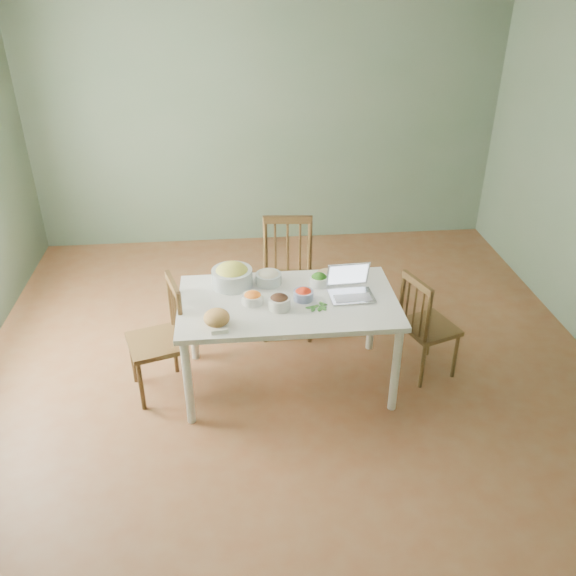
{
  "coord_description": "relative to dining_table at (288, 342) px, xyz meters",
  "views": [
    {
      "loc": [
        -0.38,
        -3.82,
        2.93
      ],
      "look_at": [
        -0.03,
        -0.17,
        0.84
      ],
      "focal_mm": 37.1,
      "sensor_mm": 36.0,
      "label": 1
    }
  ],
  "objects": [
    {
      "name": "bowl_squash",
      "position": [
        -0.39,
        0.26,
        0.46
      ],
      "size": [
        0.37,
        0.37,
        0.18
      ],
      "primitive_type": null,
      "rotation": [
        0.0,
        0.0,
        -0.28
      ],
      "color": "#D9CD4D",
      "rests_on": "dining_table"
    },
    {
      "name": "dining_table",
      "position": [
        0.0,
        0.0,
        0.0
      ],
      "size": [
        1.57,
        0.88,
        0.74
      ],
      "primitive_type": null,
      "color": "white",
      "rests_on": "floor"
    },
    {
      "name": "bowl_redpep",
      "position": [
        0.11,
        0.0,
        0.41
      ],
      "size": [
        0.15,
        0.15,
        0.09
      ],
      "primitive_type": null,
      "rotation": [
        0.0,
        0.0,
        0.07
      ],
      "color": "red",
      "rests_on": "dining_table"
    },
    {
      "name": "chair_far",
      "position": [
        0.07,
        0.72,
        0.13
      ],
      "size": [
        0.48,
        0.46,
        1.0
      ],
      "primitive_type": null,
      "rotation": [
        0.0,
        0.0,
        -0.09
      ],
      "color": "#3B2613",
      "rests_on": "floor"
    },
    {
      "name": "chair_left",
      "position": [
        -0.97,
        -0.0,
        0.09
      ],
      "size": [
        0.48,
        0.49,
        0.91
      ],
      "primitive_type": null,
      "rotation": [
        0.0,
        0.0,
        -1.28
      ],
      "color": "#3B2613",
      "rests_on": "floor"
    },
    {
      "name": "chair_right",
      "position": [
        1.09,
        0.04,
        0.06
      ],
      "size": [
        0.47,
        0.48,
        0.86
      ],
      "primitive_type": null,
      "rotation": [
        0.0,
        0.0,
        1.91
      ],
      "color": "#3B2613",
      "rests_on": "floor"
    },
    {
      "name": "bowl_onion",
      "position": [
        -0.12,
        0.26,
        0.42
      ],
      "size": [
        0.25,
        0.25,
        0.11
      ],
      "primitive_type": null,
      "rotation": [
        0.0,
        0.0,
        -0.34
      ],
      "color": "beige",
      "rests_on": "dining_table"
    },
    {
      "name": "bread_boule",
      "position": [
        -0.5,
        -0.28,
        0.43
      ],
      "size": [
        0.22,
        0.22,
        0.11
      ],
      "primitive_type": "ellipsoid",
      "rotation": [
        0.0,
        0.0,
        -0.25
      ],
      "color": "tan",
      "rests_on": "dining_table"
    },
    {
      "name": "bowl_mushroom",
      "position": [
        -0.07,
        -0.1,
        0.42
      ],
      "size": [
        0.2,
        0.2,
        0.1
      ],
      "primitive_type": null,
      "rotation": [
        0.0,
        0.0,
        0.32
      ],
      "color": "black",
      "rests_on": "dining_table"
    },
    {
      "name": "laptop",
      "position": [
        0.46,
        -0.0,
        0.48
      ],
      "size": [
        0.33,
        0.29,
        0.22
      ],
      "primitive_type": null,
      "rotation": [
        0.0,
        0.0,
        0.05
      ],
      "color": "silver",
      "rests_on": "dining_table"
    },
    {
      "name": "basil_bunch",
      "position": [
        0.19,
        -0.12,
        0.38
      ],
      "size": [
        0.18,
        0.18,
        0.02
      ],
      "primitive_type": null,
      "color": "#1A4D13",
      "rests_on": "dining_table"
    },
    {
      "name": "floor",
      "position": [
        0.03,
        0.17,
        -0.37
      ],
      "size": [
        5.0,
        5.0,
        0.0
      ],
      "primitive_type": "cube",
      "color": "brown",
      "rests_on": "ground"
    },
    {
      "name": "wall_back",
      "position": [
        0.03,
        2.67,
        0.98
      ],
      "size": [
        5.0,
        0.0,
        2.7
      ],
      "primitive_type": "cube",
      "color": "#5A6B57",
      "rests_on": "ground"
    },
    {
      "name": "flatbread",
      "position": [
        0.35,
        0.34,
        0.38
      ],
      "size": [
        0.25,
        0.25,
        0.02
      ],
      "primitive_type": "cylinder",
      "rotation": [
        0.0,
        0.0,
        0.41
      ],
      "color": "beige",
      "rests_on": "dining_table"
    },
    {
      "name": "bowl_broccoli",
      "position": [
        0.25,
        0.2,
        0.41
      ],
      "size": [
        0.19,
        0.19,
        0.09
      ],
      "primitive_type": null,
      "rotation": [
        0.0,
        0.0,
        0.42
      ],
      "color": "#173714",
      "rests_on": "dining_table"
    },
    {
      "name": "bowl_carrot",
      "position": [
        -0.25,
        -0.01,
        0.41
      ],
      "size": [
        0.16,
        0.16,
        0.08
      ],
      "primitive_type": null,
      "rotation": [
        0.0,
        0.0,
        0.08
      ],
      "color": "#E1560C",
      "rests_on": "dining_table"
    },
    {
      "name": "wall_front",
      "position": [
        0.03,
        -2.33,
        0.98
      ],
      "size": [
        5.0,
        0.0,
        2.7
      ],
      "primitive_type": "cube",
      "color": "#5A6B57",
      "rests_on": "ground"
    },
    {
      "name": "butter_stick",
      "position": [
        -0.49,
        -0.38,
        0.38
      ],
      "size": [
        0.12,
        0.05,
        0.03
      ],
      "primitive_type": "cube",
      "rotation": [
        0.0,
        0.0,
        0.13
      ],
      "color": "white",
      "rests_on": "dining_table"
    }
  ]
}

